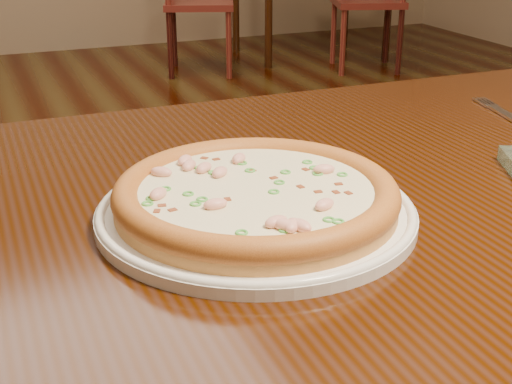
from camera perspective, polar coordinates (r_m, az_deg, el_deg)
name	(u,v)px	position (r m, az deg, el deg)	size (l,w,h in m)	color
hero_table	(332,261)	(0.87, 6.10, -5.51)	(1.20, 0.80, 0.75)	black
plate	(256,211)	(0.74, 0.00, -1.53)	(0.33, 0.33, 0.02)	white
pizza	(256,195)	(0.73, -0.02, -0.21)	(0.29, 0.29, 0.03)	#C7833C
fork	(506,114)	(1.15, 19.36, 5.89)	(0.06, 0.17, 0.00)	silver
chair_c	(190,3)	(4.62, -5.27, 14.86)	(0.54, 0.54, 0.95)	#531513
chair_d	(376,0)	(4.75, 9.60, 14.87)	(0.53, 0.53, 0.95)	#531513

